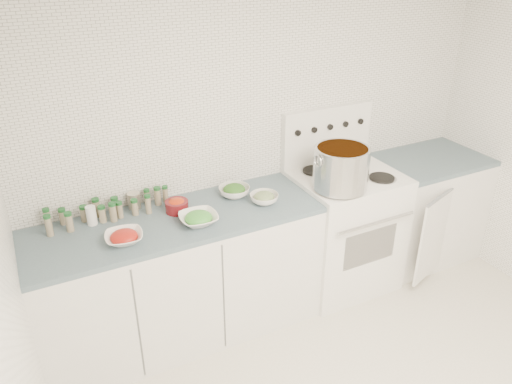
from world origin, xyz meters
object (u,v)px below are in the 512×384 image
object	(u,v)px
stove	(342,226)
stock_pot	(341,166)
bowl_tomato	(124,237)
bowl_snowpea	(199,218)

from	to	relation	value
stove	stock_pot	xyz separation A→B (m)	(-0.18, -0.16, 0.60)
bowl_tomato	bowl_snowpea	world-z (taller)	bowl_snowpea
stock_pot	bowl_snowpea	size ratio (longest dim) A/B	1.62
bowl_tomato	bowl_snowpea	xyz separation A→B (m)	(0.46, 0.00, 0.00)
stove	stock_pot	size ratio (longest dim) A/B	3.43
stove	bowl_snowpea	xyz separation A→B (m)	(-1.20, -0.11, 0.44)
stove	bowl_tomato	size ratio (longest dim) A/B	5.50
stock_pot	stove	bearing A→B (deg)	41.55
stove	bowl_snowpea	size ratio (longest dim) A/B	5.57
stove	bowl_tomato	xyz separation A→B (m)	(-1.66, -0.11, 0.43)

